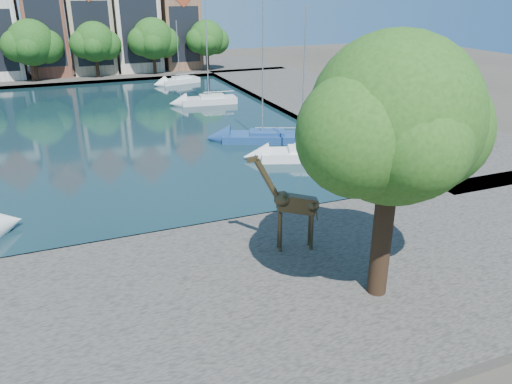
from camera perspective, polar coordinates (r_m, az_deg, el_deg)
ground at (r=26.98m, az=-11.26°, el=-5.34°), size 160.00×160.00×0.00m
water_basin at (r=49.37m, az=-16.81°, el=7.04°), size 38.00×50.00×0.08m
near_quay at (r=20.96m, az=-7.43°, el=-13.14°), size 50.00×14.00×0.50m
far_quay at (r=80.66m, az=-19.35°, el=12.62°), size 60.00×16.00×0.50m
right_quay at (r=57.00m, az=9.26°, el=9.91°), size 14.00×52.00×0.50m
plane_tree at (r=19.17m, az=15.79°, el=7.37°), size 8.32×6.40×10.62m
townhouse_center at (r=79.74m, az=-23.11°, el=17.93°), size 5.44×9.18×16.93m
townhouse_east_inner at (r=79.99m, az=-18.57°, el=18.07°), size 5.94×9.18×15.79m
townhouse_east_mid at (r=80.70m, az=-13.77°, el=18.86°), size 6.43×9.18×16.65m
townhouse_east_end at (r=82.00m, az=-8.99°, el=18.55°), size 5.44×9.18×14.43m
far_tree_mid_west at (r=74.51m, az=-24.21°, el=15.16°), size 7.80×6.00×8.00m
far_tree_mid_east at (r=74.73m, az=-17.89°, el=15.90°), size 7.02×5.40×7.52m
far_tree_east at (r=75.78m, az=-11.64°, el=16.65°), size 7.54×5.80×7.84m
far_tree_far_east at (r=77.66m, az=-5.59°, el=16.99°), size 6.76×5.20×7.36m
giraffe_statue at (r=23.63m, az=4.09°, el=-1.34°), size 3.35×1.18×4.83m
sailboat_right_a at (r=38.34m, az=5.18°, el=4.53°), size 6.52×4.07×11.10m
sailboat_right_b at (r=42.88m, az=0.72°, el=6.49°), size 7.12×4.79×11.36m
sailboat_right_c at (r=57.35m, az=-5.43°, el=10.56°), size 6.36×2.79×10.81m
sailboat_right_d at (r=70.34m, az=-8.73°, el=12.58°), size 5.75×3.31×8.16m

